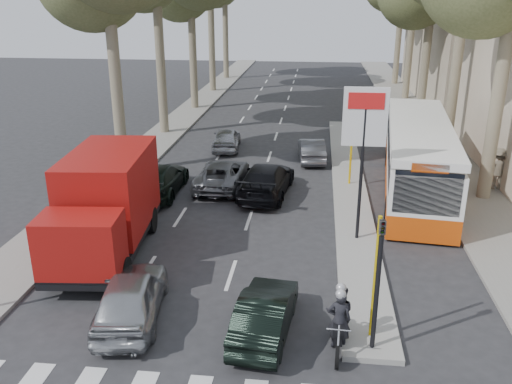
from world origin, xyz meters
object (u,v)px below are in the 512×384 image
silver_hatchback (131,296)px  motorcycle (339,318)px  city_bus (418,155)px  red_truck (106,203)px  dark_hatchback (265,313)px

silver_hatchback → motorcycle: size_ratio=1.99×
city_bus → motorcycle: size_ratio=5.97×
silver_hatchback → red_truck: red_truck is taller
city_bus → motorcycle: city_bus is taller
dark_hatchback → red_truck: bearing=-30.1°
silver_hatchback → motorcycle: (5.64, -0.55, 0.10)m
dark_hatchback → red_truck: 7.27m
dark_hatchback → motorcycle: (1.91, -0.27, 0.18)m
red_truck → dark_hatchback: bearing=-40.8°
dark_hatchback → red_truck: size_ratio=0.55×
dark_hatchback → motorcycle: size_ratio=1.80×
silver_hatchback → dark_hatchback: (3.72, -0.28, -0.08)m
dark_hatchback → red_truck: (-5.83, 4.16, 1.22)m
silver_hatchback → city_bus: city_bus is taller
red_truck → motorcycle: red_truck is taller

